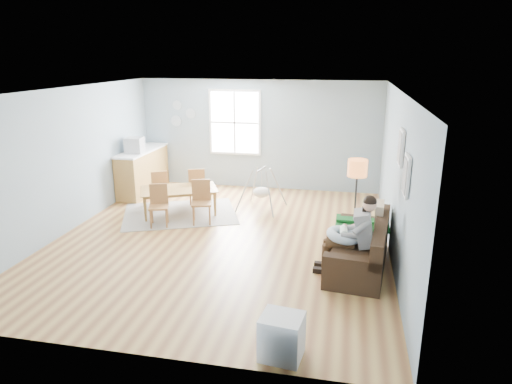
% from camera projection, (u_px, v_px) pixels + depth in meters
% --- Properties ---
extents(room, '(8.40, 9.40, 3.90)m').
position_uv_depth(room, '(219.00, 107.00, 7.77)').
color(room, '#915933').
extents(window, '(1.32, 0.08, 1.62)m').
position_uv_depth(window, '(235.00, 123.00, 11.35)').
color(window, white).
rests_on(window, room).
extents(pictures, '(0.05, 1.34, 0.74)m').
position_uv_depth(pictures, '(403.00, 161.00, 6.38)').
color(pictures, white).
rests_on(pictures, room).
extents(wall_plates, '(0.67, 0.02, 0.66)m').
position_uv_depth(wall_plates, '(181.00, 114.00, 11.57)').
color(wall_plates, '#A4B5C5').
rests_on(wall_plates, room).
extents(sofa, '(1.05, 2.02, 0.78)m').
position_uv_depth(sofa, '(362.00, 251.00, 7.26)').
color(sofa, black).
rests_on(sofa, room).
extents(green_throw, '(0.90, 0.72, 0.04)m').
position_uv_depth(green_throw, '(362.00, 223.00, 7.81)').
color(green_throw, '#155C29').
rests_on(green_throw, sofa).
extents(beige_pillow, '(0.17, 0.47, 0.46)m').
position_uv_depth(beige_pillow, '(379.00, 216.00, 7.54)').
color(beige_pillow, '#C5B696').
rests_on(beige_pillow, sofa).
extents(father, '(0.91, 0.42, 1.28)m').
position_uv_depth(father, '(354.00, 232.00, 6.93)').
color(father, gray).
rests_on(father, sofa).
extents(nursing_pillow, '(0.59, 0.57, 0.22)m').
position_uv_depth(nursing_pillow, '(344.00, 235.00, 6.99)').
color(nursing_pillow, '#A6C1D0').
rests_on(nursing_pillow, father).
extents(infant, '(0.13, 0.34, 0.13)m').
position_uv_depth(infant, '(344.00, 230.00, 7.00)').
color(infant, white).
rests_on(infant, nursing_pillow).
extents(toddler, '(0.52, 0.32, 0.78)m').
position_uv_depth(toddler, '(360.00, 224.00, 7.34)').
color(toddler, silver).
rests_on(toddler, sofa).
extents(floor_lamp, '(0.32, 0.32, 1.61)m').
position_uv_depth(floor_lamp, '(357.00, 176.00, 7.62)').
color(floor_lamp, black).
rests_on(floor_lamp, room).
extents(storage_cube, '(0.51, 0.46, 0.51)m').
position_uv_depth(storage_cube, '(281.00, 336.00, 5.09)').
color(storage_cube, white).
rests_on(storage_cube, room).
extents(rug, '(2.83, 2.53, 0.01)m').
position_uv_depth(rug, '(180.00, 214.00, 9.77)').
color(rug, gray).
rests_on(rug, room).
extents(dining_table, '(1.81, 1.47, 0.56)m').
position_uv_depth(dining_table, '(179.00, 201.00, 9.69)').
color(dining_table, brown).
rests_on(dining_table, rug).
extents(chair_sw, '(0.47, 0.47, 0.83)m').
position_uv_depth(chair_sw, '(159.00, 203.00, 9.02)').
color(chair_sw, olive).
rests_on(chair_sw, rug).
extents(chair_se, '(0.49, 0.49, 0.87)m').
position_uv_depth(chair_se, '(201.00, 199.00, 9.17)').
color(chair_se, olive).
rests_on(chair_se, rug).
extents(chair_nw, '(0.51, 0.51, 0.83)m').
position_uv_depth(chair_nw, '(160.00, 187.00, 10.11)').
color(chair_nw, olive).
rests_on(chair_nw, rug).
extents(chair_ne, '(0.49, 0.49, 0.85)m').
position_uv_depth(chair_ne, '(197.00, 184.00, 10.25)').
color(chair_ne, olive).
rests_on(chair_ne, rug).
extents(counter, '(0.60, 1.92, 1.07)m').
position_uv_depth(counter, '(143.00, 171.00, 11.17)').
color(counter, brown).
rests_on(counter, room).
extents(monitor, '(0.42, 0.40, 0.36)m').
position_uv_depth(monitor, '(134.00, 145.00, 10.62)').
color(monitor, '#A5A5AA').
rests_on(monitor, counter).
extents(baby_swing, '(1.05, 1.06, 0.92)m').
position_uv_depth(baby_swing, '(262.00, 192.00, 9.93)').
color(baby_swing, '#A5A5AA').
rests_on(baby_swing, room).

